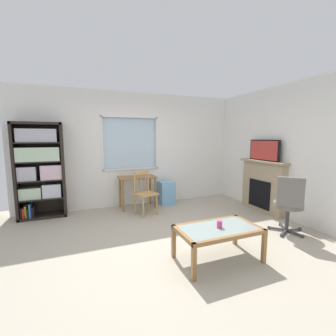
{
  "coord_description": "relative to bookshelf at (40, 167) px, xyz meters",
  "views": [
    {
      "loc": [
        -1.3,
        -3.23,
        1.63
      ],
      "look_at": [
        0.33,
        0.79,
        1.06
      ],
      "focal_mm": 24.55,
      "sensor_mm": 36.0,
      "label": 1
    }
  ],
  "objects": [
    {
      "name": "tv",
      "position": [
        4.47,
        -1.41,
        0.32
      ],
      "size": [
        0.06,
        0.8,
        0.45
      ],
      "color": "black",
      "rests_on": "fireplace"
    },
    {
      "name": "wooden_chair",
      "position": [
        2.01,
        -0.62,
        -0.57
      ],
      "size": [
        0.52,
        0.51,
        0.9
      ],
      "color": "tan",
      "rests_on": "ground"
    },
    {
      "name": "office_chair",
      "position": [
        3.97,
        -2.52,
        -0.48
      ],
      "size": [
        0.63,
        0.6,
        1.0
      ],
      "color": "slate",
      "rests_on": "ground"
    },
    {
      "name": "bookshelf",
      "position": [
        0.0,
        0.0,
        0.0
      ],
      "size": [
        0.9,
        0.38,
        1.93
      ],
      "color": "black",
      "rests_on": "ground"
    },
    {
      "name": "fireplace",
      "position": [
        4.48,
        -1.41,
        -0.47
      ],
      "size": [
        0.26,
        1.2,
        1.13
      ],
      "color": "tan",
      "rests_on": "ground"
    },
    {
      "name": "desk_under_window",
      "position": [
        1.98,
        -0.11,
        -0.43
      ],
      "size": [
        0.84,
        0.48,
        0.74
      ],
      "color": "olive",
      "rests_on": "ground"
    },
    {
      "name": "wall_back_with_window",
      "position": [
        1.98,
        0.24,
        0.29
      ],
      "size": [
        5.21,
        0.15,
        2.69
      ],
      "color": "white",
      "rests_on": "ground"
    },
    {
      "name": "plastic_drawer_unit",
      "position": [
        2.71,
        -0.06,
        -0.76
      ],
      "size": [
        0.35,
        0.4,
        0.56
      ],
      "primitive_type": "cube",
      "color": "#72ADDB",
      "rests_on": "ground"
    },
    {
      "name": "coffee_table",
      "position": [
        2.38,
        -2.79,
        -0.64
      ],
      "size": [
        1.08,
        0.63,
        0.46
      ],
      "color": "#8C9E99",
      "rests_on": "ground"
    },
    {
      "name": "sippy_cup",
      "position": [
        2.39,
        -2.8,
        -0.53
      ],
      "size": [
        0.07,
        0.07,
        0.09
      ],
      "primitive_type": "cylinder",
      "color": "#DB3D84",
      "rests_on": "coffee_table"
    },
    {
      "name": "wall_right",
      "position": [
        4.64,
        -2.0,
        0.31
      ],
      "size": [
        0.12,
        4.68,
        2.69
      ],
      "primitive_type": "cube",
      "color": "white",
      "rests_on": "ground"
    },
    {
      "name": "ground",
      "position": [
        1.97,
        -2.0,
        -1.05
      ],
      "size": [
        6.21,
        5.48,
        0.02
      ],
      "primitive_type": "cube",
      "color": "#B2A893"
    }
  ]
}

